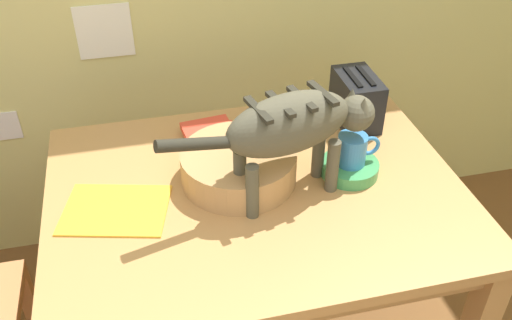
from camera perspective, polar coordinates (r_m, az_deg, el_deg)
The scene contains 8 objects.
dining_table at distance 1.69m, azimuth -0.00°, elevation -5.27°, with size 1.19×0.91×0.76m.
cat at distance 1.49m, azimuth 3.96°, elevation 3.40°, with size 0.62×0.21×0.32m.
saucer_bowl at distance 1.70m, azimuth 9.43°, elevation -0.80°, with size 0.17×0.17×0.04m, color #409654.
coffee_mug at distance 1.66m, azimuth 9.77°, elevation 1.06°, with size 0.13×0.09×0.09m.
magazine at distance 1.60m, azimuth -14.00°, elevation -4.89°, with size 0.28×0.21×0.01m, color gold.
book_stack at distance 1.83m, azimuth -4.70°, elevation 2.77°, with size 0.18×0.14×0.04m.
wicker_basket at distance 1.63m, azimuth -1.76°, elevation -0.54°, with size 0.34×0.34×0.10m.
toaster at distance 1.90m, azimuth 10.10°, elevation 6.01°, with size 0.12×0.20×0.18m.
Camera 1 is at (-0.15, -0.01, 1.79)m, focal length 39.60 mm.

